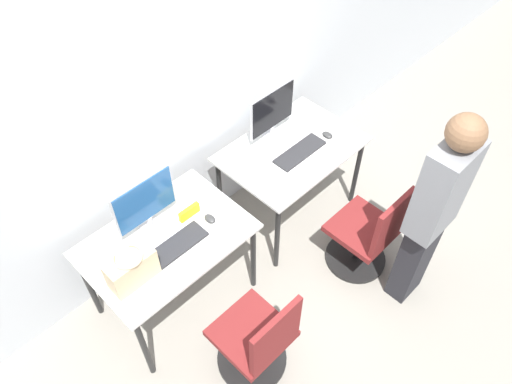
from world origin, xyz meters
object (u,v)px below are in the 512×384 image
mouse_left (210,219)px  mouse_right (327,135)px  keyboard_left (175,247)px  keyboard_right (300,152)px  handbag (132,269)px  office_chair_right (367,237)px  office_chair_left (258,342)px  person_right (434,210)px  monitor_right (272,112)px  monitor_left (145,203)px

mouse_left → mouse_right: (1.20, -0.02, 0.00)m
keyboard_left → keyboard_right: same height
handbag → office_chair_right: bearing=-23.5°
office_chair_left → person_right: 1.40m
mouse_left → monitor_right: (0.91, 0.30, 0.21)m
office_chair_left → office_chair_right: same height
monitor_left → keyboard_right: (1.22, -0.24, -0.22)m
keyboard_right → monitor_right: bearing=90.0°
mouse_left → office_chair_left: (-0.26, -0.71, -0.41)m
keyboard_left → handbag: handbag is taller
mouse_left → office_chair_right: (0.92, -0.70, -0.41)m
keyboard_left → office_chair_left: 0.81m
person_right → office_chair_left: bearing=163.7°
monitor_left → office_chair_left: monitor_left is taller
monitor_left → mouse_right: size_ratio=4.97×
mouse_left → keyboard_left: bearing=-177.7°
office_chair_left → office_chair_right: 1.18m
office_chair_left → mouse_right: (1.46, 0.69, 0.41)m
office_chair_left → person_right: person_right is taller
mouse_right → handbag: size_ratio=0.30×
person_right → mouse_right: bearing=77.1°
mouse_right → keyboard_left: bearing=179.7°
mouse_left → mouse_right: same height
monitor_left → keyboard_right: 1.26m
monitor_left → handbag: bearing=-140.0°
monitor_left → mouse_right: (1.51, -0.26, -0.21)m
monitor_left → handbag: monitor_left is taller
monitor_left → office_chair_left: 1.14m
monitor_right → person_right: person_right is taller
monitor_right → office_chair_right: bearing=-89.4°
keyboard_right → person_right: (0.05, -1.07, 0.18)m
office_chair_left → monitor_right: size_ratio=1.93×
keyboard_left → office_chair_left: (0.05, -0.69, -0.41)m
keyboard_right → handbag: size_ratio=1.48×
mouse_right → person_right: (-0.24, -1.04, 0.17)m
monitor_left → mouse_right: bearing=-9.9°
keyboard_left → keyboard_right: bearing=1.0°
office_chair_left → monitor_right: (1.17, 1.01, 0.62)m
monitor_left → keyboard_left: monitor_left is taller
mouse_right → person_right: person_right is taller
keyboard_left → keyboard_right: size_ratio=1.00×
office_chair_right → person_right: bearing=-83.3°
monitor_left → office_chair_right: 1.67m
monitor_right → mouse_right: (0.29, -0.32, -0.21)m
monitor_left → person_right: bearing=-45.8°
keyboard_left → mouse_left: mouse_left is taller
office_chair_left → monitor_left: bearing=93.1°
office_chair_left → handbag: (-0.37, 0.68, 0.51)m
office_chair_left → keyboard_right: size_ratio=1.95×
monitor_left → keyboard_right: bearing=-11.0°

